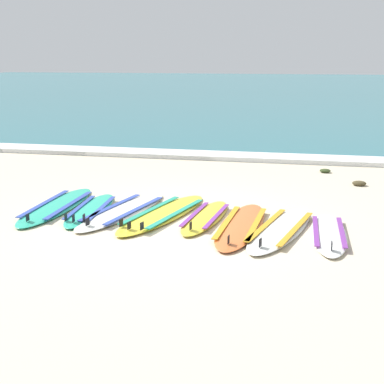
% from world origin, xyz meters
% --- Properties ---
extents(ground_plane, '(80.00, 80.00, 0.00)m').
position_xyz_m(ground_plane, '(0.00, 0.00, 0.00)').
color(ground_plane, beige).
extents(sea, '(80.00, 60.00, 0.10)m').
position_xyz_m(sea, '(0.00, 35.05, 0.05)').
color(sea, teal).
rests_on(sea, ground).
extents(wave_foam_strip, '(80.00, 0.85, 0.11)m').
position_xyz_m(wave_foam_strip, '(0.00, 5.48, 0.06)').
color(wave_foam_strip, white).
rests_on(wave_foam_strip, ground).
extents(surfboard_0, '(0.64, 2.51, 0.18)m').
position_xyz_m(surfboard_0, '(-2.20, 0.37, 0.04)').
color(surfboard_0, '#2DB793').
rests_on(surfboard_0, ground).
extents(surfboard_1, '(0.67, 2.09, 0.18)m').
position_xyz_m(surfboard_1, '(-1.57, 0.28, 0.04)').
color(surfboard_1, '#2DB793').
rests_on(surfboard_1, ground).
extents(surfboard_2, '(1.16, 2.59, 0.18)m').
position_xyz_m(surfboard_2, '(-1.03, 0.33, 0.04)').
color(surfboard_2, silver).
rests_on(surfboard_2, ground).
extents(surfboard_3, '(1.25, 2.65, 0.18)m').
position_xyz_m(surfboard_3, '(-0.34, 0.29, 0.04)').
color(surfboard_3, yellow).
rests_on(surfboard_3, ground).
extents(surfboard_4, '(0.68, 2.02, 0.18)m').
position_xyz_m(surfboard_4, '(0.35, 0.25, 0.04)').
color(surfboard_4, yellow).
rests_on(surfboard_4, ground).
extents(surfboard_5, '(0.74, 2.45, 0.18)m').
position_xyz_m(surfboard_5, '(0.95, -0.05, 0.04)').
color(surfboard_5, orange).
rests_on(surfboard_5, ground).
extents(surfboard_6, '(1.15, 2.52, 0.18)m').
position_xyz_m(surfboard_6, '(1.53, -0.10, 0.04)').
color(surfboard_6, silver).
rests_on(surfboard_6, ground).
extents(surfboard_7, '(0.53, 1.99, 0.18)m').
position_xyz_m(surfboard_7, '(2.21, -0.19, 0.04)').
color(surfboard_7, white).
rests_on(surfboard_7, ground).
extents(seaweed_clump_near_shoreline, '(0.27, 0.22, 0.09)m').
position_xyz_m(seaweed_clump_near_shoreline, '(2.88, 3.12, 0.05)').
color(seaweed_clump_near_shoreline, '#4C4228').
rests_on(seaweed_clump_near_shoreline, ground).
extents(seaweed_clump_mid_sand, '(0.24, 0.19, 0.08)m').
position_xyz_m(seaweed_clump_mid_sand, '(2.26, 4.24, 0.04)').
color(seaweed_clump_mid_sand, '#384723').
rests_on(seaweed_clump_mid_sand, ground).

